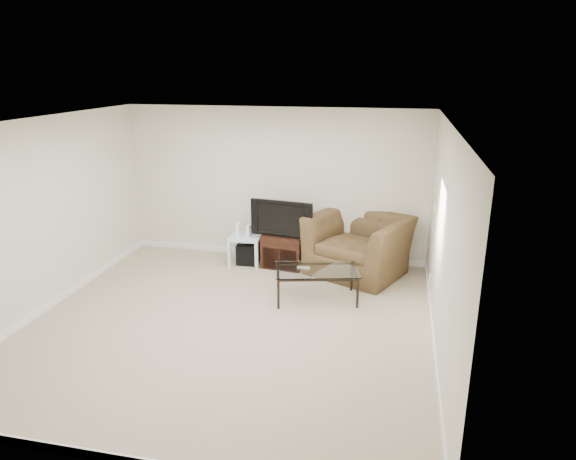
% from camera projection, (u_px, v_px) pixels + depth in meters
% --- Properties ---
extents(floor, '(5.00, 5.00, 0.00)m').
position_uv_depth(floor, '(229.00, 323.00, 6.48)').
color(floor, tan).
rests_on(floor, ground).
extents(ceiling, '(5.00, 5.00, 0.00)m').
position_uv_depth(ceiling, '(221.00, 122.00, 5.72)').
color(ceiling, white).
rests_on(ceiling, ground).
extents(wall_back, '(5.00, 0.02, 2.50)m').
position_uv_depth(wall_back, '(275.00, 184.00, 8.43)').
color(wall_back, silver).
rests_on(wall_back, ground).
extents(wall_left, '(0.02, 5.00, 2.50)m').
position_uv_depth(wall_left, '(41.00, 217.00, 6.61)').
color(wall_left, silver).
rests_on(wall_left, ground).
extents(wall_right, '(0.02, 5.00, 2.50)m').
position_uv_depth(wall_right, '(444.00, 244.00, 5.59)').
color(wall_right, silver).
rests_on(wall_right, ground).
extents(plate_back, '(0.12, 0.02, 0.12)m').
position_uv_depth(plate_back, '(195.00, 181.00, 8.70)').
color(plate_back, white).
rests_on(plate_back, wall_back).
extents(plate_right_switch, '(0.02, 0.09, 0.13)m').
position_uv_depth(plate_right_switch, '(435.00, 207.00, 7.08)').
color(plate_right_switch, white).
rests_on(plate_right_switch, wall_right).
extents(plate_right_outlet, '(0.02, 0.08, 0.12)m').
position_uv_depth(plate_right_outlet, '(430.00, 278.00, 7.09)').
color(plate_right_outlet, white).
rests_on(plate_right_outlet, wall_right).
extents(tv_stand, '(0.71, 0.54, 0.55)m').
position_uv_depth(tv_stand, '(284.00, 250.00, 8.25)').
color(tv_stand, black).
rests_on(tv_stand, floor).
extents(dvd_player, '(0.40, 0.31, 0.05)m').
position_uv_depth(dvd_player, '(283.00, 240.00, 8.16)').
color(dvd_player, black).
rests_on(dvd_player, tv_stand).
extents(television, '(0.96, 0.31, 0.58)m').
position_uv_depth(television, '(284.00, 217.00, 8.06)').
color(television, black).
rests_on(television, tv_stand).
extents(side_table, '(0.52, 0.52, 0.48)m').
position_uv_depth(side_table, '(246.00, 250.00, 8.39)').
color(side_table, '#ADC0D7').
rests_on(side_table, floor).
extents(subwoofer, '(0.35, 0.35, 0.33)m').
position_uv_depth(subwoofer, '(248.00, 253.00, 8.43)').
color(subwoofer, black).
rests_on(subwoofer, floor).
extents(game_console, '(0.08, 0.17, 0.22)m').
position_uv_depth(game_console, '(238.00, 229.00, 8.29)').
color(game_console, white).
rests_on(game_console, side_table).
extents(game_case, '(0.06, 0.14, 0.19)m').
position_uv_depth(game_case, '(249.00, 231.00, 8.26)').
color(game_case, silver).
rests_on(game_case, side_table).
extents(recliner, '(1.65, 1.41, 1.23)m').
position_uv_depth(recliner, '(359.00, 235.00, 7.91)').
color(recliner, '#4F3922').
rests_on(recliner, floor).
extents(coffee_table, '(1.26, 0.89, 0.44)m').
position_uv_depth(coffee_table, '(316.00, 284.00, 7.09)').
color(coffee_table, black).
rests_on(coffee_table, floor).
extents(remote, '(0.18, 0.05, 0.02)m').
position_uv_depth(remote, '(304.00, 268.00, 7.06)').
color(remote, '#B2B2B7').
rests_on(remote, coffee_table).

